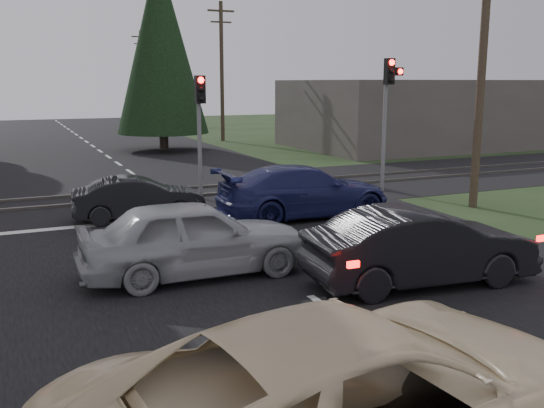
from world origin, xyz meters
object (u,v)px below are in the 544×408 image
traffic_signal_right (389,99)px  utility_pole_far (142,74)px  traffic_signal_center (200,116)px  utility_pole_mid (222,69)px  dark_hatchback (420,247)px  dark_car_far (139,198)px  utility_pole_near (483,54)px  blue_sedan (304,191)px  silver_car (194,238)px  cream_coupe (361,398)px

traffic_signal_right → utility_pole_far: bearing=88.8°
traffic_signal_center → utility_pole_mid: size_ratio=0.46×
traffic_signal_center → dark_hatchback: size_ratio=0.90×
dark_car_far → utility_pole_near: bearing=-99.1°
utility_pole_near → dark_hatchback: bearing=-138.9°
traffic_signal_center → utility_pole_mid: 20.82m
utility_pole_near → dark_hatchback: (-6.23, -5.43, -3.98)m
traffic_signal_center → dark_hatchback: traffic_signal_center is taller
traffic_signal_center → blue_sedan: 4.72m
traffic_signal_center → utility_pole_near: size_ratio=0.46×
dark_car_far → silver_car: bearing=-175.5°
silver_car → utility_pole_far: bearing=-10.0°
cream_coupe → silver_car: cream_coupe is taller
traffic_signal_right → utility_pole_near: bearing=-74.7°
blue_sedan → utility_pole_mid: bearing=-12.9°
traffic_signal_right → dark_hatchback: size_ratio=1.04×
traffic_signal_center → silver_car: 8.47m
dark_hatchback → blue_sedan: bearing=-0.5°
traffic_signal_right → traffic_signal_center: (-6.55, 1.20, -0.51)m
blue_sedan → dark_car_far: (-4.51, 1.60, -0.14)m
cream_coupe → dark_hatchback: bearing=-48.3°
utility_pole_mid → traffic_signal_center: bearing=-111.2°
traffic_signal_right → dark_hatchback: 10.67m
utility_pole_far → traffic_signal_center: bearing=-99.6°
traffic_signal_right → utility_pole_near: (0.95, -3.47, 1.41)m
utility_pole_far → blue_sedan: (-5.55, -48.10, -3.97)m
blue_sedan → dark_car_far: 4.79m
utility_pole_far → cream_coupe: utility_pole_far is taller
utility_pole_far → dark_car_far: 47.75m
utility_pole_near → silver_car: size_ratio=1.95×
utility_pole_near → cream_coupe: (-10.45, -10.02, -3.88)m
silver_car → dark_car_far: bearing=0.7°
cream_coupe → dark_car_far: size_ratio=1.64×
traffic_signal_right → utility_pole_mid: bearing=87.3°
traffic_signal_center → dark_car_far: (-2.56, -2.18, -2.19)m
traffic_signal_center → dark_car_far: size_ratio=1.11×
traffic_signal_right → traffic_signal_center: 6.68m
blue_sedan → dark_hatchback: bearing=174.5°
cream_coupe → utility_pole_far: bearing=-15.7°
utility_pole_mid → silver_car: utility_pole_mid is taller
utility_pole_near → utility_pole_mid: same height
traffic_signal_center → blue_sedan: bearing=-62.6°
utility_pole_near → utility_pole_far: 49.00m
traffic_signal_right → cream_coupe: size_ratio=0.77×
silver_car → blue_sedan: size_ratio=0.89×
cream_coupe → dark_car_far: 12.53m
utility_pole_far → cream_coupe: size_ratio=1.48×
traffic_signal_right → utility_pole_far: size_ratio=0.52×
dark_hatchback → silver_car: 4.49m
utility_pole_far → blue_sedan: utility_pole_far is taller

